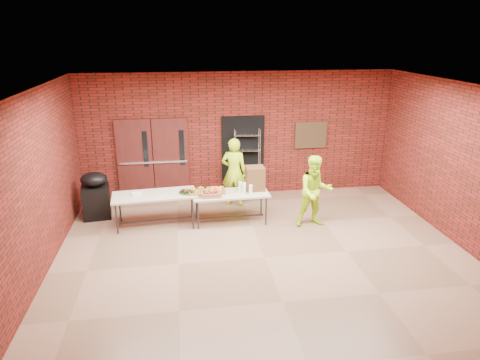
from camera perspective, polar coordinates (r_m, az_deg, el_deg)
name	(u,v)px	position (r m, az deg, el deg)	size (l,w,h in m)	color
room	(266,179)	(7.73, 3.55, 0.10)	(8.08, 7.08, 3.28)	#816145
double_doors	(153,160)	(11.04, -11.47, 2.68)	(1.78, 0.12, 2.10)	#4D1A16
dark_doorway	(243,156)	(11.16, 0.39, 3.23)	(1.10, 0.06, 2.10)	black
bronze_plaque	(311,135)	(11.43, 9.41, 5.94)	(0.85, 0.04, 0.70)	#3F2E19
wire_rack	(247,163)	(11.08, 0.97, 2.27)	(0.66, 0.22, 1.79)	#B7B8BE
table_left	(155,197)	(9.58, -11.31, -2.22)	(1.88, 0.90, 0.75)	#B6AB8B
table_right	(231,196)	(9.59, -1.25, -2.08)	(1.72, 0.76, 0.70)	#B6AB8B
basket_bananas	(198,193)	(9.48, -5.63, -1.72)	(0.40, 0.31, 0.12)	#AC7645
basket_oranges	(216,191)	(9.58, -3.24, -1.41)	(0.40, 0.31, 0.12)	#AC7645
basket_apples	(211,194)	(9.39, -3.89, -1.84)	(0.43, 0.33, 0.13)	#AC7645
muffin_tray	(187,191)	(9.52, -7.07, -1.43)	(0.37, 0.37, 0.09)	#134612
napkin_box	(137,194)	(9.56, -13.59, -1.82)	(0.19, 0.13, 0.06)	white
coffee_dispenser	(255,178)	(9.69, 2.01, 0.23)	(0.41, 0.37, 0.54)	brown
cup_stack_front	(244,188)	(9.50, 0.55, -1.10)	(0.08, 0.08, 0.25)	white
cup_stack_mid	(251,190)	(9.44, 1.43, -1.32)	(0.08, 0.08, 0.23)	white
cup_stack_back	(240,187)	(9.57, 0.04, -0.95)	(0.08, 0.08, 0.25)	white
covered_grill	(96,195)	(10.40, -18.68, -1.93)	(0.67, 0.58, 1.11)	black
volunteer_woman	(234,172)	(10.49, -0.81, 1.06)	(0.63, 0.41, 1.71)	#C3F91B
volunteer_man	(315,191)	(9.51, 9.98, -1.52)	(0.78, 0.61, 1.61)	#C3F91B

